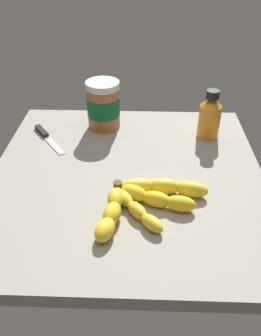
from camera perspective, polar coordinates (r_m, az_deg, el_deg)
ground_plane at (r=89.96cm, az=-0.58°, el=-1.87°), size 70.77×68.00×3.26cm
banana_bunch at (r=78.58cm, az=2.23°, el=-5.14°), size 20.08×25.25×3.72cm
peanut_butter_jar at (r=107.24cm, az=-4.34°, el=9.98°), size 9.81×9.81×14.23cm
honey_bottle at (r=104.36cm, az=12.53°, el=8.05°), size 6.21×6.21×14.15cm
butter_knife at (r=106.45cm, az=-13.22°, el=4.89°), size 15.39×11.82×1.20cm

